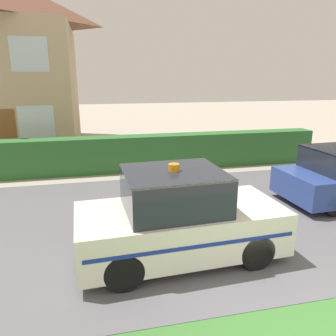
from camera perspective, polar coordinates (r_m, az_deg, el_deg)
name	(u,v)px	position (r m, az deg, el deg)	size (l,w,h in m)	color
road_strip	(207,216)	(8.26, 6.74, -8.27)	(28.00, 6.83, 0.01)	#5B5B60
garden_hedge	(137,153)	(12.02, -5.42, 2.59)	(13.90, 0.74, 1.28)	#2D662D
police_car	(179,218)	(6.16, 1.86, -8.76)	(3.87, 1.88, 1.84)	black
house_left	(2,62)	(17.82, -26.99, 16.15)	(6.76, 6.78, 7.84)	tan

